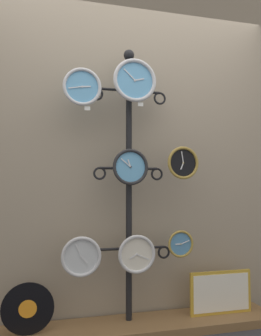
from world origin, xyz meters
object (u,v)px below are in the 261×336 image
Objects in this scene: clock_bottom_right at (180,244)px; vinyl_record at (28,309)px; clock_middle_center at (130,167)px; clock_bottom_left at (81,257)px; clock_top_left at (82,87)px; clock_bottom_center at (137,254)px; picture_frame at (221,292)px; clock_middle_right at (183,163)px; display_stand at (129,222)px; clock_top_center at (135,81)px.

clock_bottom_right is 1.14m from vinyl_record.
clock_middle_center is 0.71m from clock_bottom_left.
clock_top_left reaches higher than vinyl_record.
clock_bottom_center is 0.75m from picture_frame.
clock_bottom_right is at bearing 0.38° from vinyl_record.
picture_frame is at bearing 8.76° from clock_middle_right.
clock_top_left is at bearing 146.14° from clock_bottom_left.
display_stand is at bearing 14.61° from clock_top_left.
display_stand is at bearing 15.22° from clock_bottom_left.
clock_middle_center is at bearing 176.36° from clock_middle_right.
clock_top_center is 0.63m from clock_middle_center.
clock_top_center is at bearing -125.11° from clock_bottom_center.
clock_top_center reaches higher than clock_bottom_left.
display_stand is 4.12× the size of picture_frame.
clock_top_left is 1.25m from clock_bottom_center.
display_stand is 0.90m from picture_frame.
clock_middle_center is 1.07× the size of clock_middle_right.
clock_top_center is 1.73m from picture_frame.
clock_bottom_left is 0.81× the size of vinyl_record.
clock_bottom_left is at bearing -1.42° from vinyl_record.
clock_middle_center is at bearing 0.06° from vinyl_record.
clock_top_center reaches higher than clock_middle_center.
clock_middle_right is 0.60m from clock_bottom_right.
vinyl_record is at bearing -178.97° from picture_frame.
clock_middle_right is at bearing -16.36° from display_stand.
clock_middle_center is 1.31× the size of clock_bottom_right.
clock_middle_right is 1.46m from vinyl_record.
clock_top_center reaches higher than clock_middle_right.
clock_bottom_center reaches higher than picture_frame.
clock_middle_right is at bearing -1.23° from clock_bottom_left.
display_stand is at bearing 174.87° from picture_frame.
display_stand is at bearing 115.43° from clock_bottom_center.
clock_bottom_right is (0.73, 0.02, 0.05)m from clock_bottom_left.
clock_top_left is at bearing -0.94° from vinyl_record.
clock_middle_right is 0.89× the size of clock_bottom_center.
clock_middle_center is at bearing 1.53° from clock_bottom_left.
clock_top_left is 1.00× the size of clock_bottom_left.
clock_top_center is (0.38, -0.02, 0.07)m from clock_top_left.
clock_top_left is 1.12× the size of clock_middle_right.
clock_middle_center is 0.96× the size of clock_bottom_center.
clock_bottom_left is 0.40m from clock_bottom_center.
clock_middle_right reaches higher than vinyl_record.
display_stand is 1.04m from clock_top_left.
clock_top_left is at bearing -178.35° from picture_frame.
picture_frame is at bearing 1.03° from vinyl_record.
picture_frame is (1.07, 0.03, -0.33)m from clock_bottom_left.
clock_bottom_center is (0.02, 0.03, -1.26)m from clock_top_center.
display_stand is 1.04m from clock_top_center.
display_stand is 0.89m from vinyl_record.
clock_top_center is 1.73m from vinyl_record.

